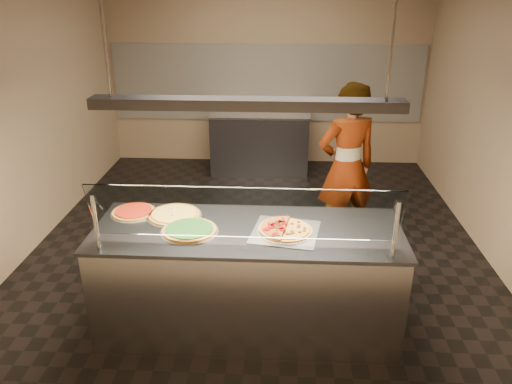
# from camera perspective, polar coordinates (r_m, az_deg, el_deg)

# --- Properties ---
(ground) EXTENTS (5.00, 6.00, 0.02)m
(ground) POSITION_cam_1_polar(r_m,az_deg,el_deg) (5.69, 0.10, -6.37)
(ground) COLOR black
(ground) RESTS_ON ground
(wall_back) EXTENTS (5.00, 0.02, 3.00)m
(wall_back) POSITION_cam_1_polar(r_m,az_deg,el_deg) (8.07, 1.28, 13.80)
(wall_back) COLOR #93765F
(wall_back) RESTS_ON ground
(wall_front) EXTENTS (5.00, 0.02, 3.00)m
(wall_front) POSITION_cam_1_polar(r_m,az_deg,el_deg) (2.34, -3.86, -9.95)
(wall_front) COLOR #93765F
(wall_front) RESTS_ON ground
(wall_left) EXTENTS (0.02, 6.00, 3.00)m
(wall_left) POSITION_cam_1_polar(r_m,az_deg,el_deg) (5.82, -25.66, 8.04)
(wall_left) COLOR #93765F
(wall_left) RESTS_ON ground
(wall_right) EXTENTS (0.02, 6.00, 3.00)m
(wall_right) POSITION_cam_1_polar(r_m,az_deg,el_deg) (5.59, 26.99, 7.27)
(wall_right) COLOR #93765F
(wall_right) RESTS_ON ground
(tile_band) EXTENTS (4.90, 0.02, 1.20)m
(tile_band) POSITION_cam_1_polar(r_m,az_deg,el_deg) (8.08, 1.26, 12.36)
(tile_band) COLOR silver
(tile_band) RESTS_ON wall_back
(serving_counter) EXTENTS (2.49, 0.94, 0.93)m
(serving_counter) POSITION_cam_1_polar(r_m,az_deg,el_deg) (4.26, -0.93, -9.81)
(serving_counter) COLOR #B7B7BC
(serving_counter) RESTS_ON ground
(sneeze_guard) EXTENTS (2.25, 0.18, 0.54)m
(sneeze_guard) POSITION_cam_1_polar(r_m,az_deg,el_deg) (3.59, -1.39, -2.53)
(sneeze_guard) COLOR #B7B7BC
(sneeze_guard) RESTS_ON serving_counter
(perforated_tray) EXTENTS (0.59, 0.59, 0.01)m
(perforated_tray) POSITION_cam_1_polar(r_m,az_deg,el_deg) (3.99, 3.34, -4.51)
(perforated_tray) COLOR silver
(perforated_tray) RESTS_ON serving_counter
(half_pizza_pepperoni) EXTENTS (0.28, 0.45, 0.05)m
(half_pizza_pepperoni) POSITION_cam_1_polar(r_m,az_deg,el_deg) (3.97, 1.89, -4.12)
(half_pizza_pepperoni) COLOR olive
(half_pizza_pepperoni) RESTS_ON perforated_tray
(half_pizza_sausage) EXTENTS (0.28, 0.45, 0.04)m
(half_pizza_sausage) POSITION_cam_1_polar(r_m,az_deg,el_deg) (3.98, 4.86, -4.29)
(half_pizza_sausage) COLOR olive
(half_pizza_sausage) RESTS_ON perforated_tray
(pizza_spinach) EXTENTS (0.46, 0.46, 0.03)m
(pizza_spinach) POSITION_cam_1_polar(r_m,az_deg,el_deg) (4.02, -7.62, -4.30)
(pizza_spinach) COLOR silver
(pizza_spinach) RESTS_ON serving_counter
(pizza_cheese) EXTENTS (0.47, 0.47, 0.03)m
(pizza_cheese) POSITION_cam_1_polar(r_m,az_deg,el_deg) (4.30, -9.31, -2.53)
(pizza_cheese) COLOR silver
(pizza_cheese) RESTS_ON serving_counter
(pizza_tomato) EXTENTS (0.39, 0.39, 0.03)m
(pizza_tomato) POSITION_cam_1_polar(r_m,az_deg,el_deg) (4.42, -13.79, -2.18)
(pizza_tomato) COLOR silver
(pizza_tomato) RESTS_ON serving_counter
(pizza_spatula) EXTENTS (0.20, 0.23, 0.02)m
(pizza_spatula) POSITION_cam_1_polar(r_m,az_deg,el_deg) (4.26, -8.93, -2.52)
(pizza_spatula) COLOR #B7B7BC
(pizza_spatula) RESTS_ON pizza_spinach
(prep_table) EXTENTS (1.53, 0.74, 0.93)m
(prep_table) POSITION_cam_1_polar(r_m,az_deg,el_deg) (7.86, 0.45, 5.81)
(prep_table) COLOR #3C3C41
(prep_table) RESTS_ON ground
(worker) EXTENTS (0.78, 0.65, 1.85)m
(worker) POSITION_cam_1_polar(r_m,az_deg,el_deg) (5.48, 10.31, 2.78)
(worker) COLOR #3E3945
(worker) RESTS_ON ground
(heat_lamp_housing) EXTENTS (2.30, 0.18, 0.08)m
(heat_lamp_housing) POSITION_cam_1_polar(r_m,az_deg,el_deg) (3.68, -1.08, 10.04)
(heat_lamp_housing) COLOR #3C3C41
(heat_lamp_housing) RESTS_ON ceiling
(lamp_rod_left) EXTENTS (0.02, 0.02, 1.01)m
(lamp_rod_left) POSITION_cam_1_polar(r_m,az_deg,el_deg) (3.81, -17.12, 17.83)
(lamp_rod_left) COLOR #B7B7BC
(lamp_rod_left) RESTS_ON ceiling
(lamp_rod_right) EXTENTS (0.02, 0.02, 1.01)m
(lamp_rod_right) POSITION_cam_1_polar(r_m,az_deg,el_deg) (3.66, 15.46, 17.85)
(lamp_rod_right) COLOR #B7B7BC
(lamp_rod_right) RESTS_ON ceiling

